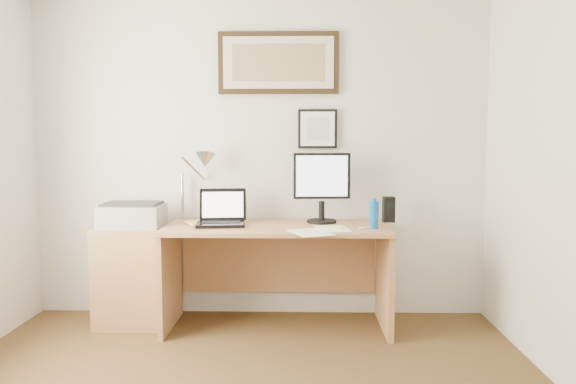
{
  "coord_description": "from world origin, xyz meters",
  "views": [
    {
      "loc": [
        0.32,
        -2.36,
        1.36
      ],
      "look_at": [
        0.24,
        1.43,
        1.01
      ],
      "focal_mm": 35.0,
      "sensor_mm": 36.0,
      "label": 1
    }
  ],
  "objects_px": {
    "side_cabinet": "(133,276)",
    "laptop": "(221,217)",
    "water_bottle": "(374,215)",
    "printer": "(132,215)",
    "book": "(189,224)",
    "lcd_monitor": "(322,184)",
    "desk": "(277,255)"
  },
  "relations": [
    {
      "from": "book",
      "to": "lcd_monitor",
      "type": "relative_size",
      "value": 0.47
    },
    {
      "from": "side_cabinet",
      "to": "desk",
      "type": "distance_m",
      "value": 1.08
    },
    {
      "from": "side_cabinet",
      "to": "printer",
      "type": "height_order",
      "value": "printer"
    },
    {
      "from": "laptop",
      "to": "lcd_monitor",
      "type": "relative_size",
      "value": 0.71
    },
    {
      "from": "desk",
      "to": "side_cabinet",
      "type": "bearing_deg",
      "value": -178.11
    },
    {
      "from": "book",
      "to": "laptop",
      "type": "distance_m",
      "value": 0.24
    },
    {
      "from": "lcd_monitor",
      "to": "side_cabinet",
      "type": "bearing_deg",
      "value": -175.82
    },
    {
      "from": "side_cabinet",
      "to": "lcd_monitor",
      "type": "bearing_deg",
      "value": 4.18
    },
    {
      "from": "laptop",
      "to": "lcd_monitor",
      "type": "height_order",
      "value": "lcd_monitor"
    },
    {
      "from": "desk",
      "to": "water_bottle",
      "type": "bearing_deg",
      "value": -16.16
    },
    {
      "from": "printer",
      "to": "desk",
      "type": "bearing_deg",
      "value": 1.54
    },
    {
      "from": "desk",
      "to": "lcd_monitor",
      "type": "bearing_deg",
      "value": 11.54
    },
    {
      "from": "lcd_monitor",
      "to": "printer",
      "type": "relative_size",
      "value": 1.18
    },
    {
      "from": "water_bottle",
      "to": "lcd_monitor",
      "type": "height_order",
      "value": "lcd_monitor"
    },
    {
      "from": "printer",
      "to": "side_cabinet",
      "type": "bearing_deg",
      "value": -141.64
    },
    {
      "from": "book",
      "to": "lcd_monitor",
      "type": "bearing_deg",
      "value": 9.72
    },
    {
      "from": "water_bottle",
      "to": "book",
      "type": "xyz_separation_m",
      "value": [
        -1.32,
        0.1,
        -0.09
      ]
    },
    {
      "from": "water_bottle",
      "to": "printer",
      "type": "distance_m",
      "value": 1.75
    },
    {
      "from": "desk",
      "to": "lcd_monitor",
      "type": "height_order",
      "value": "lcd_monitor"
    },
    {
      "from": "side_cabinet",
      "to": "lcd_monitor",
      "type": "relative_size",
      "value": 1.4
    },
    {
      "from": "book",
      "to": "lcd_monitor",
      "type": "height_order",
      "value": "lcd_monitor"
    },
    {
      "from": "side_cabinet",
      "to": "laptop",
      "type": "height_order",
      "value": "laptop"
    },
    {
      "from": "side_cabinet",
      "to": "water_bottle",
      "type": "height_order",
      "value": "water_bottle"
    },
    {
      "from": "lcd_monitor",
      "to": "printer",
      "type": "distance_m",
      "value": 1.41
    },
    {
      "from": "side_cabinet",
      "to": "water_bottle",
      "type": "distance_m",
      "value": 1.82
    },
    {
      "from": "book",
      "to": "desk",
      "type": "xyz_separation_m",
      "value": [
        0.63,
        0.1,
        -0.24
      ]
    },
    {
      "from": "side_cabinet",
      "to": "printer",
      "type": "relative_size",
      "value": 1.66
    },
    {
      "from": "side_cabinet",
      "to": "lcd_monitor",
      "type": "distance_m",
      "value": 1.56
    },
    {
      "from": "side_cabinet",
      "to": "lcd_monitor",
      "type": "xyz_separation_m",
      "value": [
        1.4,
        0.1,
        0.68
      ]
    },
    {
      "from": "water_bottle",
      "to": "laptop",
      "type": "relative_size",
      "value": 0.52
    },
    {
      "from": "side_cabinet",
      "to": "laptop",
      "type": "distance_m",
      "value": 0.8
    },
    {
      "from": "desk",
      "to": "laptop",
      "type": "height_order",
      "value": "laptop"
    }
  ]
}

